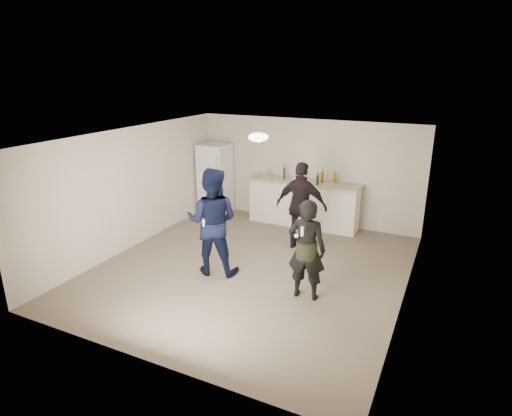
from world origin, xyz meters
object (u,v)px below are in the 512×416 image
at_px(fridge, 215,179).
at_px(man, 212,222).
at_px(woman, 307,250).
at_px(spectator, 301,206).
at_px(counter, 303,204).
at_px(shaker, 268,172).

xyz_separation_m(fridge, man, (1.74, -3.01, 0.09)).
relative_size(fridge, woman, 1.06).
height_order(woman, spectator, spectator).
bearing_deg(counter, fridge, -178.32).
xyz_separation_m(counter, fridge, (-2.38, -0.07, 0.38)).
distance_m(counter, woman, 3.45).
bearing_deg(fridge, man, -59.99).
bearing_deg(woman, fridge, -45.70).
bearing_deg(counter, woman, -69.58).
distance_m(fridge, shaker, 1.45).
bearing_deg(spectator, man, 56.60).
relative_size(fridge, spectator, 0.98).
bearing_deg(fridge, spectator, -24.19).
height_order(shaker, woman, woman).
xyz_separation_m(man, woman, (1.84, -0.14, -0.14)).
relative_size(man, woman, 1.17).
bearing_deg(man, fridge, -74.81).
bearing_deg(man, spectator, -136.25).
relative_size(woman, spectator, 0.92).
bearing_deg(woman, shaker, -61.35).
relative_size(counter, shaker, 15.29).
distance_m(fridge, man, 3.47).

